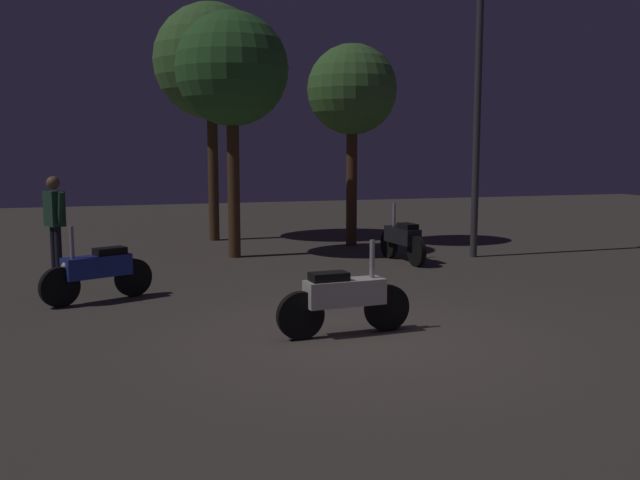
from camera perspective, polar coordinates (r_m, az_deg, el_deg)
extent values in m
plane|color=#4C443D|center=(8.36, 3.54, -7.86)|extent=(40.00, 40.00, 0.00)
cylinder|color=black|center=(8.28, -1.55, -6.00)|extent=(0.57, 0.14, 0.56)
cylinder|color=black|center=(8.70, 5.30, -5.36)|extent=(0.57, 0.14, 0.56)
cube|color=beige|center=(8.43, 1.97, -4.16)|extent=(0.97, 0.38, 0.30)
cube|color=black|center=(8.31, 0.71, -2.91)|extent=(0.46, 0.27, 0.10)
cylinder|color=gray|center=(8.50, 4.15, -1.50)|extent=(0.06, 0.06, 0.45)
sphere|color=#F2EABF|center=(8.60, 4.73, -3.60)|extent=(0.12, 0.12, 0.12)
cylinder|color=black|center=(10.97, -14.55, -2.89)|extent=(0.55, 0.32, 0.56)
cylinder|color=black|center=(10.53, -19.90, -3.53)|extent=(0.55, 0.32, 0.56)
cube|color=navy|center=(10.70, -17.22, -1.99)|extent=(0.99, 0.67, 0.30)
cube|color=black|center=(10.75, -16.29, -0.83)|extent=(0.50, 0.40, 0.10)
cylinder|color=gray|center=(10.51, -19.03, -0.17)|extent=(0.08, 0.08, 0.45)
sphere|color=#F2EABF|center=(10.52, -19.46, -1.97)|extent=(0.12, 0.12, 0.12)
cylinder|color=black|center=(13.33, 7.64, -0.90)|extent=(0.15, 0.57, 0.56)
cylinder|color=black|center=(14.29, 5.48, -0.30)|extent=(0.15, 0.57, 0.56)
cube|color=black|center=(13.78, 6.53, 0.36)|extent=(0.38, 0.97, 0.30)
cube|color=black|center=(13.58, 6.95, 1.10)|extent=(0.28, 0.46, 0.10)
cylinder|color=gray|center=(14.04, 5.88, 2.04)|extent=(0.06, 0.06, 0.45)
sphere|color=#F2EABF|center=(14.16, 5.67, 0.77)|extent=(0.12, 0.12, 0.12)
cylinder|color=black|center=(13.29, -19.99, -0.75)|extent=(0.12, 0.12, 0.82)
cylinder|color=black|center=(13.44, -20.28, -0.68)|extent=(0.12, 0.12, 0.82)
cube|color=#1E3F2D|center=(13.29, -20.28, 2.34)|extent=(0.38, 0.43, 0.61)
sphere|color=brown|center=(13.26, -20.36, 4.27)|extent=(0.23, 0.23, 0.23)
cylinder|color=#1E3F2D|center=(13.07, -19.84, 2.41)|extent=(0.17, 0.20, 0.56)
cylinder|color=#1E3F2D|center=(13.50, -20.71, 2.52)|extent=(0.17, 0.20, 0.56)
cylinder|color=#38383D|center=(14.55, 12.31, 8.95)|extent=(0.14, 0.14, 5.25)
cylinder|color=#4C331E|center=(16.95, -8.44, 5.34)|extent=(0.24, 0.24, 3.19)
sphere|color=#477A38|center=(17.05, -8.61, 13.81)|extent=(2.62, 2.62, 2.62)
cylinder|color=#4C331E|center=(14.30, -6.85, 4.41)|extent=(0.24, 0.24, 2.90)
sphere|color=#336B2D|center=(14.36, -6.99, 13.29)|extent=(2.20, 2.20, 2.20)
cylinder|color=#4C331E|center=(15.94, 2.52, 4.45)|extent=(0.24, 0.24, 2.73)
sphere|color=#477A38|center=(15.96, 2.56, 11.82)|extent=(1.96, 1.96, 1.96)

